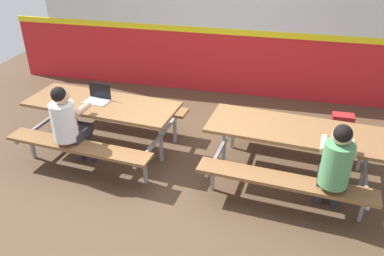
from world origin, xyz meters
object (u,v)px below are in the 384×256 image
(backpack_dark, at_px, (341,128))
(student_nearer, at_px, (68,122))
(picnic_table_left, at_px, (103,114))
(laptop_silver, at_px, (98,98))
(picnic_table_right, at_px, (293,140))
(student_further, at_px, (336,164))

(backpack_dark, bearing_deg, student_nearer, -155.69)
(picnic_table_left, height_order, laptop_silver, laptop_silver)
(laptop_silver, relative_size, backpack_dark, 0.77)
(picnic_table_left, height_order, student_nearer, student_nearer)
(picnic_table_right, xyz_separation_m, laptop_silver, (-2.58, 0.17, 0.21))
(picnic_table_left, distance_m, laptop_silver, 0.22)
(picnic_table_left, xyz_separation_m, student_nearer, (-0.20, -0.54, 0.13))
(laptop_silver, distance_m, backpack_dark, 3.48)
(backpack_dark, bearing_deg, picnic_table_left, -162.69)
(picnic_table_left, xyz_separation_m, backpack_dark, (3.23, 1.01, -0.36))
(laptop_silver, bearing_deg, picnic_table_right, -3.86)
(student_further, xyz_separation_m, backpack_dark, (0.29, 1.74, -0.49))
(student_further, height_order, laptop_silver, student_further)
(picnic_table_left, distance_m, student_nearer, 0.59)
(picnic_table_right, height_order, student_further, student_further)
(picnic_table_left, relative_size, laptop_silver, 6.19)
(picnic_table_right, xyz_separation_m, backpack_dark, (0.71, 1.14, -0.36))
(picnic_table_left, height_order, student_further, student_further)
(picnic_table_right, relative_size, student_nearer, 1.75)
(student_nearer, height_order, laptop_silver, student_nearer)
(picnic_table_right, distance_m, student_further, 0.75)
(picnic_table_right, bearing_deg, backpack_dark, 57.93)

